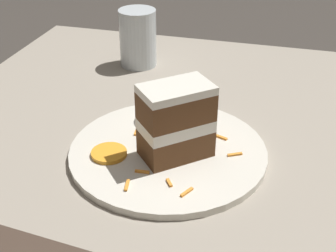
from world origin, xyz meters
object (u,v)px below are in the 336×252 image
(cream_dollop, at_px, (160,106))
(drinking_glass, at_px, (138,42))
(plate, at_px, (168,151))
(orange_garnish, at_px, (108,154))
(cake_slice, at_px, (176,121))

(cream_dollop, xyz_separation_m, drinking_glass, (0.22, 0.11, 0.01))
(plate, height_order, cream_dollop, cream_dollop)
(orange_garnish, bearing_deg, plate, -61.88)
(plate, distance_m, drinking_glass, 0.34)
(cream_dollop, distance_m, drinking_glass, 0.25)
(cake_slice, bearing_deg, drinking_glass, -14.65)
(drinking_glass, bearing_deg, plate, -154.34)
(orange_garnish, height_order, drinking_glass, drinking_glass)
(cream_dollop, distance_m, orange_garnish, 0.13)
(cake_slice, distance_m, drinking_glass, 0.35)
(cream_dollop, bearing_deg, drinking_glass, 26.38)
(cake_slice, bearing_deg, orange_garnish, 66.37)
(plate, relative_size, orange_garnish, 5.61)
(cream_dollop, xyz_separation_m, orange_garnish, (-0.12, 0.04, -0.02))
(cake_slice, bearing_deg, plate, 9.90)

